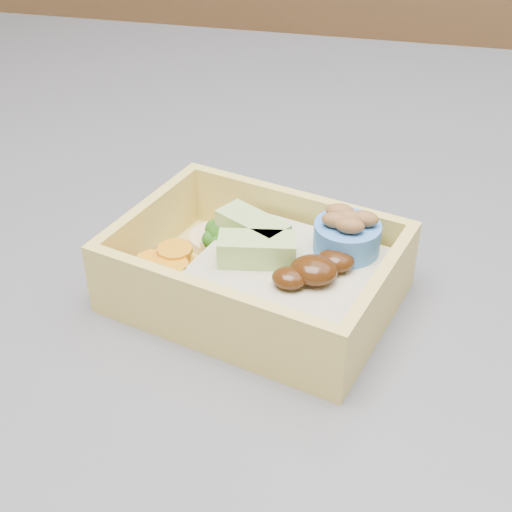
# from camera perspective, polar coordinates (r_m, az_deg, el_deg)

# --- Properties ---
(bento_box) EXTENTS (0.20, 0.17, 0.06)m
(bento_box) POSITION_cam_1_polar(r_m,az_deg,el_deg) (0.46, 0.67, -1.24)
(bento_box) COLOR #DBC25A
(bento_box) RESTS_ON island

